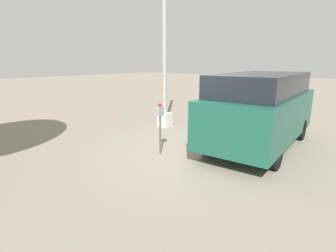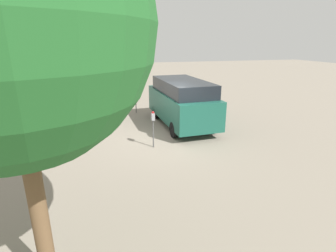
{
  "view_description": "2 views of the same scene",
  "coord_description": "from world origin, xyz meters",
  "views": [
    {
      "loc": [
        -5.94,
        -3.94,
        2.49
      ],
      "look_at": [
        -1.23,
        -0.1,
        0.99
      ],
      "focal_mm": 28.0,
      "sensor_mm": 36.0,
      "label": 1
    },
    {
      "loc": [
        -9.82,
        2.44,
        3.85
      ],
      "look_at": [
        -1.08,
        0.09,
        0.91
      ],
      "focal_mm": 28.0,
      "sensor_mm": 36.0,
      "label": 2
    }
  ],
  "objects": [
    {
      "name": "ground_plane",
      "position": [
        0.0,
        0.0,
        0.0
      ],
      "size": [
        80.0,
        80.0,
        0.0
      ],
      "primitive_type": "plane",
      "color": "gray"
    },
    {
      "name": "parking_meter_near",
      "position": [
        -0.74,
        0.57,
        1.04
      ],
      "size": [
        0.2,
        0.11,
        1.42
      ],
      "rotation": [
        0.0,
        0.0,
        -0.01
      ],
      "color": "#4C4C4C",
      "rests_on": "ground"
    },
    {
      "name": "parking_meter_far",
      "position": [
        4.47,
        0.46,
        1.03
      ],
      "size": [
        0.2,
        0.11,
        1.4
      ],
      "rotation": [
        0.0,
        0.0,
        -0.01
      ],
      "color": "#4C4C4C",
      "rests_on": "ground"
    },
    {
      "name": "lamp_post",
      "position": [
        1.77,
        2.51,
        2.41
      ],
      "size": [
        0.44,
        0.44,
        6.95
      ],
      "color": "beige",
      "rests_on": "ground"
    },
    {
      "name": "parked_van",
      "position": [
        1.6,
        -1.29,
        1.17
      ],
      "size": [
        4.99,
        2.17,
        2.17
      ],
      "rotation": [
        0.0,
        0.0,
        0.04
      ],
      "color": "#195142",
      "rests_on": "ground"
    }
  ]
}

